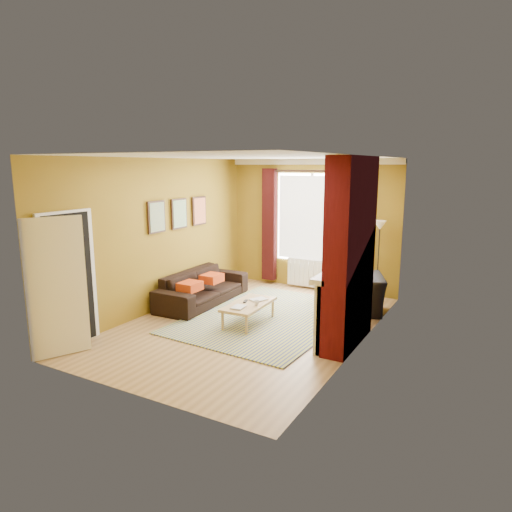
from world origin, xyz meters
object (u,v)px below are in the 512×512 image
object	(u,v)px
wicker_stool	(330,286)
floor_lamp	(379,238)
sofa	(203,287)
armchair	(352,294)
coffee_table	(249,305)

from	to	relation	value
wicker_stool	floor_lamp	xyz separation A→B (m)	(0.90, 0.17, 1.02)
sofa	armchair	distance (m)	2.87
sofa	coffee_table	distance (m)	1.53
wicker_stool	sofa	bearing A→B (deg)	-143.02
coffee_table	wicker_stool	xyz separation A→B (m)	(0.67, 2.17, -0.07)
coffee_table	sofa	bearing A→B (deg)	154.17
sofa	armchair	world-z (taller)	armchair
sofa	coffee_table	world-z (taller)	sofa
armchair	coffee_table	distance (m)	1.98
coffee_table	floor_lamp	xyz separation A→B (m)	(1.57, 2.34, 0.95)
armchair	floor_lamp	distance (m)	1.30
armchair	coffee_table	world-z (taller)	armchair
armchair	coffee_table	size ratio (longest dim) A/B	0.97
armchair	wicker_stool	distance (m)	0.99
coffee_table	armchair	bearing A→B (deg)	45.08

